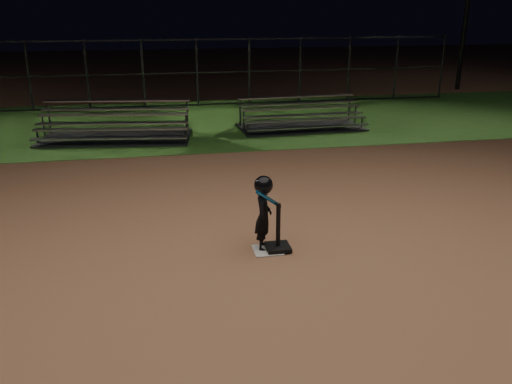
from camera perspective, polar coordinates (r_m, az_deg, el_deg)
name	(u,v)px	position (r m, az deg, el deg)	size (l,w,h in m)	color
ground	(268,251)	(8.61, 1.24, -6.27)	(80.00, 80.00, 0.00)	#9F6848
grass_strip	(206,122)	(18.05, -5.33, 7.45)	(60.00, 8.00, 0.01)	#29541B
home_plate	(268,250)	(8.61, 1.24, -6.20)	(0.45, 0.45, 0.02)	beige
batting_tee	(278,241)	(8.57, 2.35, -5.20)	(0.38, 0.38, 0.77)	black
child_batter	(263,211)	(8.43, 0.80, -2.02)	(0.48, 0.55, 1.23)	black
bleacher_left	(116,132)	(16.09, -14.68, 6.18)	(4.47, 2.61, 1.04)	#B1B0B5
bleacher_right	(301,123)	(17.01, 4.81, 7.37)	(3.89, 2.04, 0.93)	#A5A5AA
backstop_fence	(197,73)	(20.80, -6.27, 12.48)	(20.08, 0.08, 2.50)	#38383D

